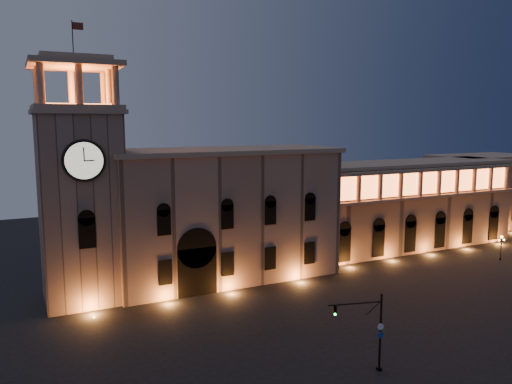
{
  "coord_description": "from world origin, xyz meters",
  "views": [
    {
      "loc": [
        -27.43,
        -39.93,
        21.15
      ],
      "look_at": [
        -0.03,
        16.0,
        12.36
      ],
      "focal_mm": 35.0,
      "sensor_mm": 36.0,
      "label": 1
    }
  ],
  "objects": [
    {
      "name": "ground",
      "position": [
        0.0,
        0.0,
        0.0
      ],
      "size": [
        160.0,
        160.0,
        0.0
      ],
      "primitive_type": "plane",
      "color": "black",
      "rests_on": "ground"
    },
    {
      "name": "government_building",
      "position": [
        -2.08,
        21.93,
        8.77
      ],
      "size": [
        30.8,
        12.8,
        17.6
      ],
      "color": "#866758",
      "rests_on": "ground"
    },
    {
      "name": "clock_tower",
      "position": [
        -20.5,
        20.98,
        12.5
      ],
      "size": [
        9.8,
        9.8,
        32.4
      ],
      "color": "#866758",
      "rests_on": "ground"
    },
    {
      "name": "colonnade_wing",
      "position": [
        32.0,
        23.92,
        7.33
      ],
      "size": [
        40.6,
        11.5,
        14.5
      ],
      "color": "#816252",
      "rests_on": "ground"
    },
    {
      "name": "secondary_building",
      "position": [
        58.0,
        30.0,
        7.0
      ],
      "size": [
        20.0,
        12.0,
        14.0
      ],
      "primitive_type": "cube",
      "color": "#816252",
      "rests_on": "ground"
    },
    {
      "name": "traffic_light",
      "position": [
        -1.04,
        -8.23,
        3.6
      ],
      "size": [
        4.86,
        1.49,
        6.85
      ],
      "rotation": [
        0.0,
        0.0,
        -0.25
      ],
      "color": "black",
      "rests_on": "ground"
    },
    {
      "name": "street_lamp_near",
      "position": [
        39.34,
        10.58,
        2.29
      ],
      "size": [
        1.31,
        0.46,
        3.83
      ],
      "rotation": [
        0.0,
        0.0,
        -0.2
      ],
      "color": "black",
      "rests_on": "ground"
    }
  ]
}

